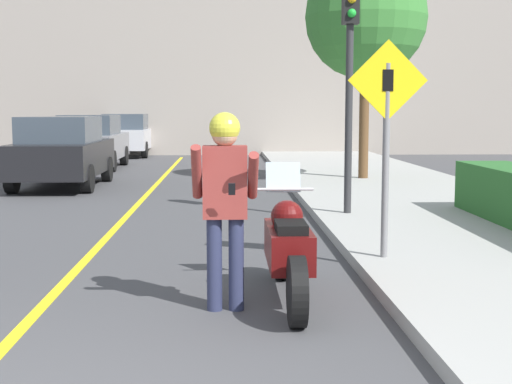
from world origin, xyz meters
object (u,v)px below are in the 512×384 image
object	(u,v)px
traffic_light	(350,50)
parked_car_silver	(127,135)
parked_car_grey	(91,141)
motorcycle	(288,249)
person_biker	(225,189)
parked_car_black	(62,151)
crossing_sign	(387,128)
street_tree	(366,18)

from	to	relation	value
traffic_light	parked_car_silver	bearing A→B (deg)	109.23
parked_car_grey	parked_car_silver	size ratio (longest dim) A/B	1.00
motorcycle	person_biker	xyz separation A→B (m)	(-0.61, -0.34, 0.62)
parked_car_black	parked_car_grey	size ratio (longest dim) A/B	1.00
crossing_sign	street_tree	world-z (taller)	street_tree
traffic_light	parked_car_grey	bearing A→B (deg)	119.54
person_biker	street_tree	world-z (taller)	street_tree
person_biker	parked_car_silver	distance (m)	22.58
crossing_sign	parked_car_black	world-z (taller)	crossing_sign
motorcycle	parked_car_grey	size ratio (longest dim) A/B	0.56
crossing_sign	parked_car_silver	bearing A→B (deg)	105.64
motorcycle	street_tree	size ratio (longest dim) A/B	0.43
traffic_light	crossing_sign	bearing A→B (deg)	-92.93
crossing_sign	parked_car_grey	xyz separation A→B (m)	(-6.06, 14.55, -0.78)
motorcycle	parked_car_grey	world-z (taller)	parked_car_grey
person_biker	street_tree	bearing A→B (deg)	72.98
crossing_sign	street_tree	distance (m)	10.04
street_tree	parked_car_black	bearing A→B (deg)	-175.81
street_tree	parked_car_grey	xyz separation A→B (m)	(-7.66, 4.95, -3.21)
street_tree	parked_car_black	xyz separation A→B (m)	(-7.33, -0.54, -3.21)
parked_car_black	parked_car_silver	world-z (taller)	same
person_biker	traffic_light	world-z (taller)	traffic_light
traffic_light	parked_car_black	distance (m)	8.31
parked_car_black	parked_car_grey	bearing A→B (deg)	93.52
motorcycle	parked_car_black	bearing A→B (deg)	113.47
street_tree	parked_car_grey	size ratio (longest dim) A/B	1.29
parked_car_silver	traffic_light	bearing A→B (deg)	-70.77
crossing_sign	traffic_light	size ratio (longest dim) A/B	0.65
person_biker	street_tree	size ratio (longest dim) A/B	0.33
street_tree	parked_car_silver	bearing A→B (deg)	123.84
crossing_sign	traffic_light	world-z (taller)	traffic_light
motorcycle	crossing_sign	size ratio (longest dim) A/B	0.94
crossing_sign	motorcycle	bearing A→B (deg)	-133.64
motorcycle	parked_car_silver	size ratio (longest dim) A/B	0.56
street_tree	parked_car_black	distance (m)	8.02
parked_car_black	parked_car_grey	distance (m)	5.50
motorcycle	person_biker	size ratio (longest dim) A/B	1.29
person_biker	crossing_sign	xyz separation A→B (m)	(1.83, 1.63, 0.51)
street_tree	parked_car_grey	distance (m)	9.67
street_tree	person_biker	bearing A→B (deg)	-107.02
parked_car_grey	parked_car_black	bearing A→B (deg)	-86.48
motorcycle	street_tree	bearing A→B (deg)	75.43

